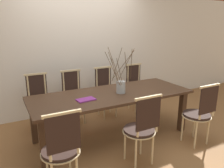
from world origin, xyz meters
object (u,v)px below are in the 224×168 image
(chair_near_center, at_px, (200,112))
(book_stack, at_px, (86,100))
(vase_centerpiece, at_px, (121,85))
(dining_table, at_px, (112,99))
(chair_far_center, at_px, (106,90))

(chair_near_center, bearing_deg, book_stack, 154.13)
(vase_centerpiece, bearing_deg, dining_table, 163.19)
(chair_near_center, distance_m, vase_centerpiece, 1.22)
(dining_table, height_order, chair_near_center, chair_near_center)
(book_stack, bearing_deg, vase_centerpiece, 5.72)
(dining_table, bearing_deg, book_stack, -167.92)
(chair_near_center, bearing_deg, vase_centerpiece, 138.50)
(vase_centerpiece, bearing_deg, chair_far_center, 78.96)
(dining_table, distance_m, book_stack, 0.49)
(chair_near_center, distance_m, book_stack, 1.66)
(chair_far_center, bearing_deg, chair_near_center, 113.51)
(vase_centerpiece, bearing_deg, chair_near_center, -41.50)
(dining_table, relative_size, chair_near_center, 2.59)
(chair_far_center, relative_size, vase_centerpiece, 1.35)
(chair_far_center, height_order, book_stack, chair_far_center)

